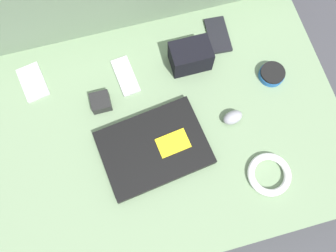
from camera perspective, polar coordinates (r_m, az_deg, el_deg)
ground_plane at (r=1.12m, az=0.00°, el=-2.58°), size 8.00×8.00×0.00m
couch_seat at (r=1.05m, az=0.00°, el=-1.54°), size 1.05×0.75×0.15m
laptop at (r=0.95m, az=-2.42°, el=-3.84°), size 0.32×0.25×0.03m
computer_mouse at (r=0.99m, az=11.19°, el=1.48°), size 0.07×0.05×0.04m
speaker_puck at (r=1.08m, az=17.65°, el=8.62°), size 0.08×0.08×0.03m
phone_silver at (r=1.11m, az=-22.48°, el=7.08°), size 0.09×0.13×0.01m
phone_black at (r=1.04m, az=-7.42°, el=8.65°), size 0.07×0.13×0.01m
phone_small at (r=1.12m, az=8.69°, el=15.40°), size 0.08×0.13×0.01m
camera_pouch at (r=1.03m, az=3.92°, el=12.02°), size 0.12×0.08×0.08m
charger_brick at (r=1.01m, az=-11.64°, el=4.12°), size 0.06×0.06×0.03m
cable_coil at (r=0.98m, az=17.21°, el=-8.03°), size 0.12×0.12×0.02m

